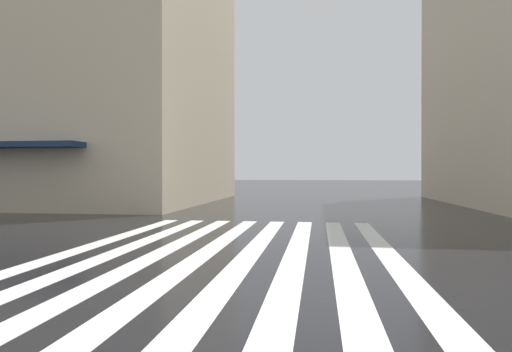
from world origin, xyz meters
TOP-DOWN VIEW (x-y plane):
  - ground_plane at (0.00, 0.00)m, footprint 220.00×220.00m
  - zebra_crossing at (4.00, 1.25)m, footprint 13.00×7.50m
  - haussmann_block_mid at (20.86, 17.21)m, footprint 17.92×22.74m

SIDE VIEW (x-z plane):
  - ground_plane at x=0.00m, z-range 0.00..0.00m
  - zebra_crossing at x=4.00m, z-range 0.00..0.01m
  - haussmann_block_mid at x=20.86m, z-range -0.20..19.13m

